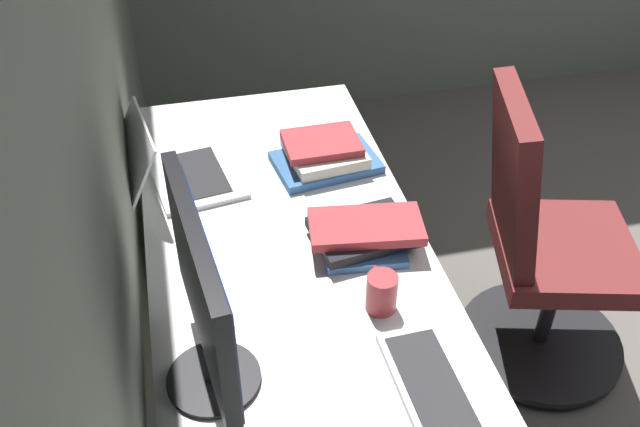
{
  "coord_description": "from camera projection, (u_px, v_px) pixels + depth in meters",
  "views": [
    {
      "loc": [
        -1.18,
        2.12,
        1.95
      ],
      "look_at": [
        0.03,
        1.84,
        0.95
      ],
      "focal_mm": 39.92,
      "sensor_mm": 36.0,
      "label": 1
    }
  ],
  "objects": [
    {
      "name": "wall_back",
      "position": [
        61.0,
        110.0,
        1.27
      ],
      "size": [
        4.79,
        0.1,
        2.6
      ],
      "primitive_type": "cube",
      "color": "slate",
      "rests_on": "ground"
    },
    {
      "name": "book_stack_far",
      "position": [
        363.0,
        233.0,
        1.83
      ],
      "size": [
        0.24,
        0.31,
        0.07
      ],
      "color": "#38669E",
      "rests_on": "desk"
    },
    {
      "name": "drawer_pedestal",
      "position": [
        267.0,
        283.0,
        2.28
      ],
      "size": [
        0.4,
        0.51,
        0.69
      ],
      "color": "white",
      "rests_on": "ground"
    },
    {
      "name": "laptop_leftmost",
      "position": [
        171.0,
        169.0,
        2.02
      ],
      "size": [
        0.35,
        0.39,
        0.22
      ],
      "color": "white",
      "rests_on": "desk"
    },
    {
      "name": "monitor_primary",
      "position": [
        204.0,
        298.0,
        1.35
      ],
      "size": [
        0.47,
        0.2,
        0.43
      ],
      "color": "black",
      "rests_on": "desk"
    },
    {
      "name": "desk",
      "position": [
        300.0,
        306.0,
        1.77
      ],
      "size": [
        1.91,
        0.72,
        0.73
      ],
      "color": "white",
      "rests_on": "ground"
    },
    {
      "name": "coffee_mug",
      "position": [
        381.0,
        292.0,
        1.64
      ],
      "size": [
        0.11,
        0.07,
        0.1
      ],
      "color": "#A53338",
      "rests_on": "desk"
    },
    {
      "name": "keyboard_main",
      "position": [
        440.0,
        406.0,
        1.44
      ],
      "size": [
        0.42,
        0.15,
        0.02
      ],
      "color": "silver",
      "rests_on": "desk"
    },
    {
      "name": "book_stack_near",
      "position": [
        325.0,
        154.0,
        2.1
      ],
      "size": [
        0.24,
        0.32,
        0.08
      ],
      "color": "#38669E",
      "rests_on": "desk"
    },
    {
      "name": "office_chair",
      "position": [
        541.0,
        252.0,
        2.23
      ],
      "size": [
        0.56,
        0.6,
        0.97
      ],
      "color": "maroon",
      "rests_on": "ground"
    }
  ]
}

